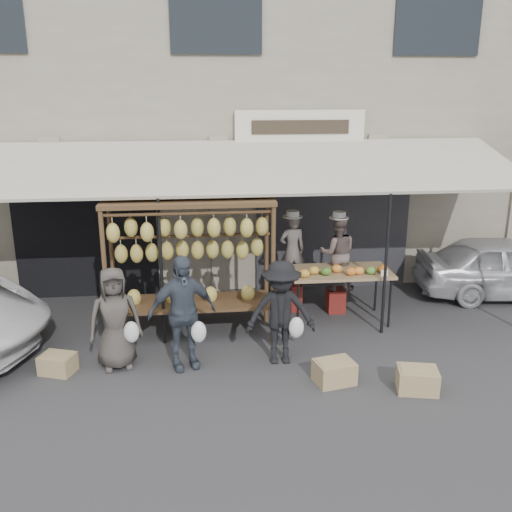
# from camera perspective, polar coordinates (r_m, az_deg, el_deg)

# --- Properties ---
(ground_plane) EXTENTS (90.00, 90.00, 0.00)m
(ground_plane) POSITION_cam_1_polar(r_m,az_deg,el_deg) (8.13, -2.24, -11.77)
(ground_plane) COLOR #2D2D30
(shophouse) EXTENTS (24.00, 6.15, 7.30)m
(shophouse) POSITION_cam_1_polar(r_m,az_deg,el_deg) (13.64, -4.47, 15.65)
(shophouse) COLOR gray
(shophouse) RESTS_ON ground_plane
(awning) EXTENTS (10.00, 2.35, 2.92)m
(awning) POSITION_cam_1_polar(r_m,az_deg,el_deg) (9.52, -3.37, 8.79)
(awning) COLOR beige
(awning) RESTS_ON ground_plane
(banana_rack) EXTENTS (2.60, 0.90, 2.24)m
(banana_rack) POSITION_cam_1_polar(r_m,az_deg,el_deg) (8.81, -6.65, 1.41)
(banana_rack) COLOR #50331D
(banana_rack) RESTS_ON ground_plane
(produce_table) EXTENTS (1.70, 0.90, 1.04)m
(produce_table) POSITION_cam_1_polar(r_m,az_deg,el_deg) (9.61, 8.46, -1.68)
(produce_table) COLOR #A38857
(produce_table) RESTS_ON ground_plane
(vendor_left) EXTENTS (0.49, 0.36, 1.25)m
(vendor_left) POSITION_cam_1_polar(r_m,az_deg,el_deg) (9.99, 3.63, 0.59)
(vendor_left) COLOR #5F5855
(vendor_left) RESTS_ON stool_left
(vendor_right) EXTENTS (0.71, 0.59, 1.32)m
(vendor_right) POSITION_cam_1_polar(r_m,az_deg,el_deg) (9.98, 8.16, 0.28)
(vendor_right) COLOR #6C5B57
(vendor_right) RESTS_ON stool_right
(customer_left) EXTENTS (0.81, 0.61, 1.48)m
(customer_left) POSITION_cam_1_polar(r_m,az_deg,el_deg) (8.26, -13.92, -6.09)
(customer_left) COLOR #403B37
(customer_left) RESTS_ON ground_plane
(customer_mid) EXTENTS (1.05, 0.67, 1.66)m
(customer_mid) POSITION_cam_1_polar(r_m,az_deg,el_deg) (8.06, -7.40, -5.63)
(customer_mid) COLOR #3B4450
(customer_mid) RESTS_ON ground_plane
(customer_right) EXTENTS (1.02, 0.62, 1.53)m
(customer_right) POSITION_cam_1_polar(r_m,az_deg,el_deg) (8.16, 2.50, -5.69)
(customer_right) COLOR black
(customer_right) RESTS_ON ground_plane
(stool_left) EXTENTS (0.38, 0.38, 0.49)m
(stool_left) POSITION_cam_1_polar(r_m,az_deg,el_deg) (10.26, 3.54, -4.08)
(stool_left) COLOR maroon
(stool_left) RESTS_ON ground_plane
(stool_right) EXTENTS (0.30, 0.30, 0.43)m
(stool_right) POSITION_cam_1_polar(r_m,az_deg,el_deg) (10.25, 7.96, -4.41)
(stool_right) COLOR maroon
(stool_right) RESTS_ON ground_plane
(crate_near_a) EXTENTS (0.59, 0.49, 0.31)m
(crate_near_a) POSITION_cam_1_polar(r_m,az_deg,el_deg) (7.93, 7.83, -11.42)
(crate_near_a) COLOR tan
(crate_near_a) RESTS_ON ground_plane
(crate_near_b) EXTENTS (0.59, 0.50, 0.31)m
(crate_near_b) POSITION_cam_1_polar(r_m,az_deg,el_deg) (7.96, 15.83, -11.83)
(crate_near_b) COLOR tan
(crate_near_b) RESTS_ON ground_plane
(crate_far) EXTENTS (0.54, 0.48, 0.27)m
(crate_far) POSITION_cam_1_polar(r_m,az_deg,el_deg) (8.58, -19.21, -10.13)
(crate_far) COLOR tan
(crate_far) RESTS_ON ground_plane
(sedan) EXTENTS (3.56, 1.74, 1.17)m
(sedan) POSITION_cam_1_polar(r_m,az_deg,el_deg) (11.80, 24.00, -1.00)
(sedan) COLOR #B5B5BB
(sedan) RESTS_ON ground_plane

